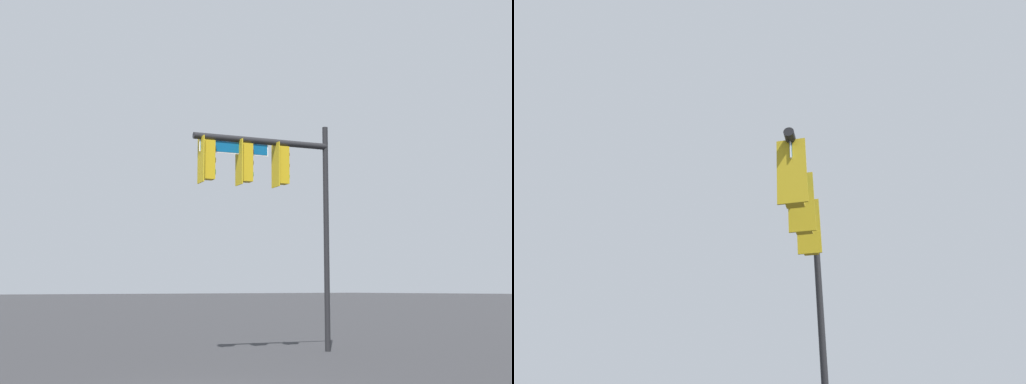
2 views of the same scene
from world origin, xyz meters
TOP-DOWN VIEW (x-y plane):
  - signal_pole_near at (-6.02, -6.15)m, footprint 4.14×1.30m

SIDE VIEW (x-z plane):
  - signal_pole_near at x=-6.02m, z-range 1.76..8.40m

